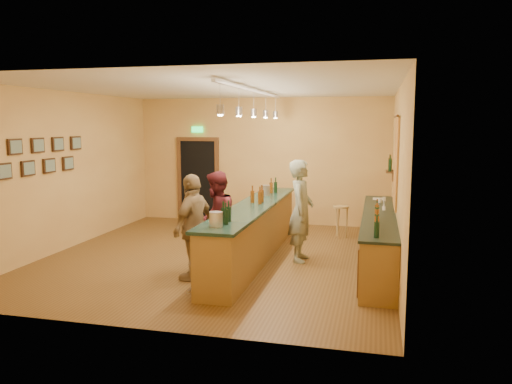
% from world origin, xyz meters
% --- Properties ---
extents(floor, '(7.00, 7.00, 0.00)m').
position_xyz_m(floor, '(0.00, 0.00, 0.00)').
color(floor, brown).
rests_on(floor, ground).
extents(ceiling, '(6.50, 7.00, 0.02)m').
position_xyz_m(ceiling, '(0.00, 0.00, 3.20)').
color(ceiling, silver).
rests_on(ceiling, wall_back).
extents(wall_back, '(6.50, 0.02, 3.20)m').
position_xyz_m(wall_back, '(0.00, 3.50, 1.60)').
color(wall_back, '#C28C48').
rests_on(wall_back, floor).
extents(wall_front, '(6.50, 0.02, 3.20)m').
position_xyz_m(wall_front, '(0.00, -3.50, 1.60)').
color(wall_front, '#C28C48').
rests_on(wall_front, floor).
extents(wall_left, '(0.02, 7.00, 3.20)m').
position_xyz_m(wall_left, '(-3.25, 0.00, 1.60)').
color(wall_left, '#C28C48').
rests_on(wall_left, floor).
extents(wall_right, '(0.02, 7.00, 3.20)m').
position_xyz_m(wall_right, '(3.25, 0.00, 1.60)').
color(wall_right, '#C28C48').
rests_on(wall_right, floor).
extents(doorway, '(1.15, 0.09, 2.48)m').
position_xyz_m(doorway, '(-1.70, 3.47, 1.13)').
color(doorway, black).
rests_on(doorway, wall_back).
extents(tapestry, '(0.03, 1.40, 1.60)m').
position_xyz_m(tapestry, '(3.23, 0.40, 1.85)').
color(tapestry, '#A02F20').
rests_on(tapestry, wall_right).
extents(bottle_shelf, '(0.17, 0.55, 0.54)m').
position_xyz_m(bottle_shelf, '(3.17, 1.90, 1.67)').
color(bottle_shelf, '#502618').
rests_on(bottle_shelf, wall_right).
extents(picture_grid, '(0.06, 2.20, 0.70)m').
position_xyz_m(picture_grid, '(-3.21, -0.75, 1.95)').
color(picture_grid, '#382111').
rests_on(picture_grid, wall_left).
extents(back_counter, '(0.60, 4.55, 1.27)m').
position_xyz_m(back_counter, '(2.97, 0.18, 0.49)').
color(back_counter, olive).
rests_on(back_counter, floor).
extents(tasting_bar, '(0.74, 5.10, 1.38)m').
position_xyz_m(tasting_bar, '(0.68, -0.00, 0.61)').
color(tasting_bar, olive).
rests_on(tasting_bar, floor).
extents(pendant_track, '(0.11, 4.60, 0.50)m').
position_xyz_m(pendant_track, '(0.68, -0.00, 2.98)').
color(pendant_track, silver).
rests_on(pendant_track, ceiling).
extents(bartender, '(0.46, 0.69, 1.89)m').
position_xyz_m(bartender, '(1.55, 0.12, 0.95)').
color(bartender, gray).
rests_on(bartender, floor).
extents(customer_a, '(0.78, 0.93, 1.71)m').
position_xyz_m(customer_a, '(0.13, -0.57, 0.86)').
color(customer_a, '#59191E').
rests_on(customer_a, floor).
extents(customer_b, '(0.65, 1.09, 1.75)m').
position_xyz_m(customer_b, '(0.02, -1.41, 0.87)').
color(customer_b, '#997A51').
rests_on(customer_b, floor).
extents(bar_stool, '(0.35, 0.35, 0.72)m').
position_xyz_m(bar_stool, '(2.14, 2.20, 0.58)').
color(bar_stool, tan).
rests_on(bar_stool, floor).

